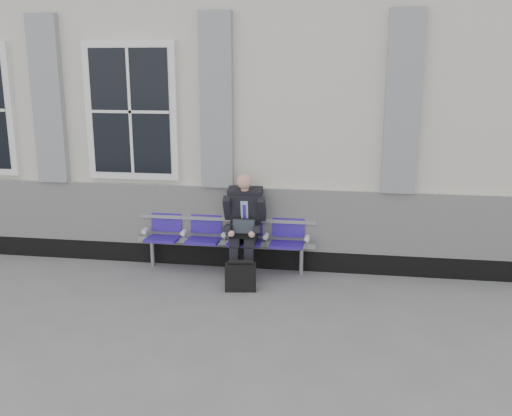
# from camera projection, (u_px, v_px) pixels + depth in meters

# --- Properties ---
(ground) EXTENTS (70.00, 70.00, 0.00)m
(ground) POSITION_uv_depth(u_px,v_px,m) (73.00, 297.00, 7.31)
(ground) COLOR slate
(ground) RESTS_ON ground
(station_building) EXTENTS (14.40, 4.40, 4.49)m
(station_building) POSITION_uv_depth(u_px,v_px,m) (153.00, 104.00, 10.10)
(station_building) COLOR beige
(station_building) RESTS_ON ground
(bench) EXTENTS (2.60, 0.47, 0.91)m
(bench) POSITION_uv_depth(u_px,v_px,m) (225.00, 233.00, 8.18)
(bench) COLOR #9EA0A3
(bench) RESTS_ON ground
(businessman) EXTENTS (0.59, 0.79, 1.44)m
(businessman) POSITION_uv_depth(u_px,v_px,m) (244.00, 221.00, 7.95)
(businessman) COLOR black
(businessman) RESTS_ON ground
(briefcase) EXTENTS (0.43, 0.24, 0.42)m
(briefcase) POSITION_uv_depth(u_px,v_px,m) (241.00, 276.00, 7.48)
(briefcase) COLOR black
(briefcase) RESTS_ON ground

